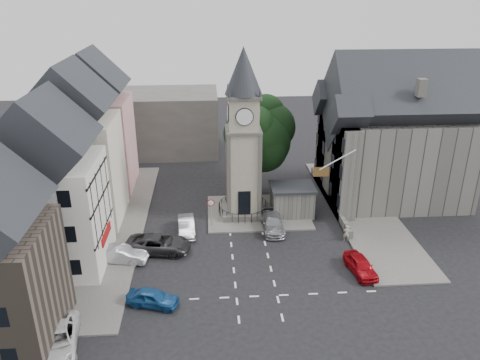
{
  "coord_description": "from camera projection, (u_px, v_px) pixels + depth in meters",
  "views": [
    {
      "loc": [
        -3.21,
        -33.71,
        21.24
      ],
      "look_at": [
        -0.52,
        5.0,
        4.9
      ],
      "focal_mm": 35.0,
      "sensor_mm": 36.0,
      "label": 1
    }
  ],
  "objects": [
    {
      "name": "terrace_cream",
      "position": [
        76.0,
        155.0,
        43.25
      ],
      "size": [
        8.1,
        7.6,
        12.8
      ],
      "color": "beige",
      "rests_on": "ground"
    },
    {
      "name": "car_island_east",
      "position": [
        273.0,
        223.0,
        43.47
      ],
      "size": [
        1.91,
        4.7,
        1.36
      ],
      "primitive_type": "imported",
      "rotation": [
        0.0,
        0.0,
        0.0
      ],
      "color": "gray",
      "rests_on": "ground"
    },
    {
      "name": "car_west_silver",
      "position": [
        121.0,
        254.0,
        38.4
      ],
      "size": [
        4.42,
        2.18,
        1.39
      ],
      "primitive_type": "imported",
      "rotation": [
        0.0,
        0.0,
        1.4
      ],
      "color": "#9C9FA4",
      "rests_on": "ground"
    },
    {
      "name": "backdrop_west",
      "position": [
        143.0,
        122.0,
        62.86
      ],
      "size": [
        20.0,
        10.0,
        8.0
      ],
      "primitive_type": "cube",
      "color": "#4C4944",
      "rests_on": "ground"
    },
    {
      "name": "terrace_pink",
      "position": [
        95.0,
        130.0,
        50.61
      ],
      "size": [
        8.1,
        7.6,
        12.8
      ],
      "color": "#CA8B8B",
      "rests_on": "ground"
    },
    {
      "name": "pavement_west",
      "position": [
        113.0,
        226.0,
        44.13
      ],
      "size": [
        6.0,
        30.0,
        0.14
      ],
      "primitive_type": "cube",
      "color": "#595651",
      "rests_on": "ground"
    },
    {
      "name": "car_west_grey",
      "position": [
        158.0,
        244.0,
        39.81
      ],
      "size": [
        5.74,
        3.18,
        1.52
      ],
      "primitive_type": "imported",
      "rotation": [
        0.0,
        0.0,
        1.45
      ],
      "color": "#2B2B2D",
      "rests_on": "ground"
    },
    {
      "name": "stone_shelter",
      "position": [
        292.0,
        200.0,
        46.04
      ],
      "size": [
        4.3,
        3.3,
        3.08
      ],
      "color": "#56554F",
      "rests_on": "ground"
    },
    {
      "name": "warning_sign_post",
      "position": [
        211.0,
        207.0,
        43.45
      ],
      "size": [
        0.7,
        0.19,
        2.85
      ],
      "color": "black",
      "rests_on": "ground"
    },
    {
      "name": "terrace_tudor",
      "position": [
        51.0,
        195.0,
        36.05
      ],
      "size": [
        8.1,
        7.6,
        12.0
      ],
      "color": "silver",
      "rests_on": "ground"
    },
    {
      "name": "van_sw_white",
      "position": [
        57.0,
        340.0,
        29.13
      ],
      "size": [
        3.3,
        5.62,
        1.47
      ],
      "primitive_type": "imported",
      "rotation": [
        0.0,
        0.0,
        0.17
      ],
      "color": "silver",
      "rests_on": "ground"
    },
    {
      "name": "ground",
      "position": [
        250.0,
        256.0,
        39.44
      ],
      "size": [
        120.0,
        120.0,
        0.0
      ],
      "primitive_type": "plane",
      "color": "black",
      "rests_on": "ground"
    },
    {
      "name": "east_building",
      "position": [
        392.0,
        141.0,
        48.12
      ],
      "size": [
        14.4,
        11.4,
        12.6
      ],
      "color": "#56554F",
      "rests_on": "ground"
    },
    {
      "name": "road_markings",
      "position": [
        257.0,
        296.0,
        34.38
      ],
      "size": [
        20.0,
        8.0,
        0.01
      ],
      "primitive_type": "cube",
      "color": "silver",
      "rests_on": "ground"
    },
    {
      "name": "east_boundary_wall",
      "position": [
        329.0,
        198.0,
        49.05
      ],
      "size": [
        0.4,
        16.0,
        0.9
      ],
      "primitive_type": "cube",
      "color": "#56554F",
      "rests_on": "ground"
    },
    {
      "name": "central_island",
      "position": [
        258.0,
        212.0,
        46.86
      ],
      "size": [
        10.0,
        8.0,
        0.16
      ],
      "primitive_type": "cube",
      "color": "#595651",
      "rests_on": "ground"
    },
    {
      "name": "pedestrian",
      "position": [
        346.0,
        233.0,
        41.54
      ],
      "size": [
        0.58,
        0.4,
        1.53
      ],
      "primitive_type": "imported",
      "rotation": [
        0.0,
        0.0,
        3.07
      ],
      "color": "#A99D8C",
      "rests_on": "ground"
    },
    {
      "name": "clock_tower",
      "position": [
        243.0,
        136.0,
        43.64
      ],
      "size": [
        4.86,
        4.86,
        16.25
      ],
      "color": "#4C4944",
      "rests_on": "ground"
    },
    {
      "name": "car_west_blue",
      "position": [
        153.0,
        298.0,
        33.2
      ],
      "size": [
        4.01,
        2.48,
        1.27
      ],
      "primitive_type": "imported",
      "rotation": [
        0.0,
        0.0,
        1.29
      ],
      "color": "navy",
      "rests_on": "ground"
    },
    {
      "name": "flagpole",
      "position": [
        338.0,
        160.0,
        40.91
      ],
      "size": [
        3.68,
        0.1,
        2.74
      ],
      "color": "white",
      "rests_on": "ground"
    },
    {
      "name": "car_island_silver",
      "position": [
        186.0,
        226.0,
        42.96
      ],
      "size": [
        1.74,
        4.19,
        1.35
      ],
      "primitive_type": "imported",
      "rotation": [
        0.0,
        0.0,
        0.08
      ],
      "color": "#9D9FA6",
      "rests_on": "ground"
    },
    {
      "name": "pavement_east",
      "position": [
        361.0,
        209.0,
        47.54
      ],
      "size": [
        6.0,
        26.0,
        0.14
      ],
      "primitive_type": "cube",
      "color": "#595651",
      "rests_on": "ground"
    },
    {
      "name": "car_east_red",
      "position": [
        361.0,
        265.0,
        36.96
      ],
      "size": [
        2.17,
        4.14,
        1.34
      ],
      "primitive_type": "imported",
      "rotation": [
        0.0,
        0.0,
        0.15
      ],
      "color": "#9F0811",
      "rests_on": "ground"
    },
    {
      "name": "town_tree",
      "position": [
        259.0,
        132.0,
        48.81
      ],
      "size": [
        7.2,
        7.2,
        10.8
      ],
      "color": "black",
      "rests_on": "ground"
    }
  ]
}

